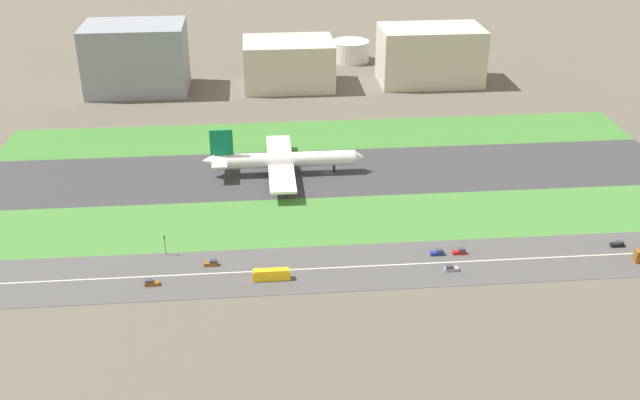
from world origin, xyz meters
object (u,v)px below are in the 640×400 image
car_4 (618,244)px  office_tower (430,55)px  airliner (281,160)px  traffic_light (165,243)px  fuel_tank_centre (401,46)px  car_3 (438,252)px  fuel_tank_west (350,51)px  car_0 (211,263)px  bus_0 (271,275)px  car_2 (460,251)px  hangar_building (289,64)px  car_1 (151,283)px  terminal_building (136,58)px  car_5 (451,268)px

car_4 → office_tower: bearing=97.4°
airliner → traffic_light: 72.40m
car_4 → fuel_tank_centre: (-30.77, 227.00, 7.69)m
car_3 → fuel_tank_west: fuel_tank_west is taller
car_0 → bus_0: bearing=-27.9°
airliner → car_2: bearing=-50.7°
car_3 → hangar_building: hangar_building is taller
car_1 → car_2: same height
airliner → terminal_building: size_ratio=1.26×
car_1 → hangar_building: hangar_building is taller
traffic_light → fuel_tank_centre: bearing=61.5°
car_5 → office_tower: (35.52, 192.00, 14.17)m
car_1 → car_3: bearing=-173.8°
traffic_light → terminal_building: 177.09m
car_2 → car_5: (-5.47, -10.00, 0.00)m
car_2 → fuel_tank_centre: 228.30m
bus_0 → traffic_light: (-34.02, 17.99, 2.47)m
airliner → car_0: 72.76m
car_3 → terminal_building: bearing=123.1°
car_4 → hangar_building: hangar_building is taller
car_3 → car_2: size_ratio=1.00×
car_0 → office_tower: 213.63m
traffic_light → office_tower: bearing=54.1°
car_4 → traffic_light: (-149.88, 7.99, 3.37)m
airliner → car_5: size_ratio=14.77×
terminal_building → car_2: bearing=-55.3°
car_4 → fuel_tank_west: size_ratio=0.20×
terminal_building → fuel_tank_west: (118.58, 45.00, -11.56)m
airliner → fuel_tank_west: (48.02, 159.00, -0.21)m
car_3 → terminal_building: size_ratio=0.09×
airliner → bus_0: bearing=-94.7°
car_4 → terminal_building: terminal_building is taller
car_0 → office_tower: bearing=58.6°
fuel_tank_centre → hangar_building: bearing=-147.2°
car_5 → terminal_building: (-120.67, 192.00, 16.67)m
car_1 → car_5: 93.31m
car_0 → car_3: 73.54m
car_1 → terminal_building: (-27.36, 192.00, 16.67)m
car_3 → fuel_tank_west: (-0.19, 227.00, 5.10)m
airliner → car_2: airliner is taller
traffic_light → hangar_building: (49.40, 174.01, 8.13)m
car_5 → fuel_tank_centre: fuel_tank_centre is taller
car_2 → airliner: bearing=129.3°
traffic_light → fuel_tank_west: 236.21m
car_0 → car_5: same height
car_4 → fuel_tank_centre: size_ratio=0.23×
car_5 → office_tower: bearing=-100.5°
car_2 → terminal_building: terminal_building is taller
car_3 → car_5: 10.18m
car_4 → car_5: bearing=-170.4°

